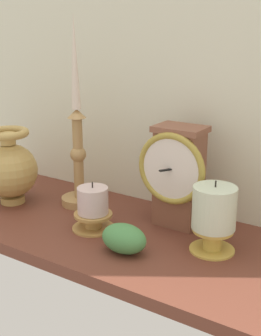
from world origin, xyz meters
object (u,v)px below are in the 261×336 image
object	(u,v)px
mantel_clock	(177,174)
candlestick_tall_left	(78,147)
brass_vase_bulbous	(10,168)
pillar_candle_front	(214,215)
pillar_candle_near_clock	(93,209)

from	to	relation	value
mantel_clock	candlestick_tall_left	distance (cm)	25.07
brass_vase_bulbous	pillar_candle_front	size ratio (longest dim) A/B	1.29
candlestick_tall_left	pillar_candle_front	bearing A→B (deg)	-7.22
candlestick_tall_left	pillar_candle_front	world-z (taller)	candlestick_tall_left
candlestick_tall_left	brass_vase_bulbous	size ratio (longest dim) A/B	2.43
pillar_candle_near_clock	pillar_candle_front	bearing A→B (deg)	10.73
candlestick_tall_left	brass_vase_bulbous	xyz separation A→B (cm)	(-14.17, -8.07, -5.33)
brass_vase_bulbous	pillar_candle_front	distance (cm)	50.32
mantel_clock	brass_vase_bulbous	size ratio (longest dim) A/B	1.19
brass_vase_bulbous	pillar_candle_near_clock	distance (cm)	25.80
candlestick_tall_left	pillar_candle_near_clock	xyz separation A→B (cm)	(11.27, -9.25, -9.47)
mantel_clock	candlestick_tall_left	world-z (taller)	candlestick_tall_left
brass_vase_bulbous	mantel_clock	bearing A→B (deg)	14.25
mantel_clock	brass_vase_bulbous	xyz separation A→B (cm)	(-39.03, -9.91, -2.78)
candlestick_tall_left	pillar_candle_front	xyz separation A→B (cm)	(36.01, -4.56, -6.65)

